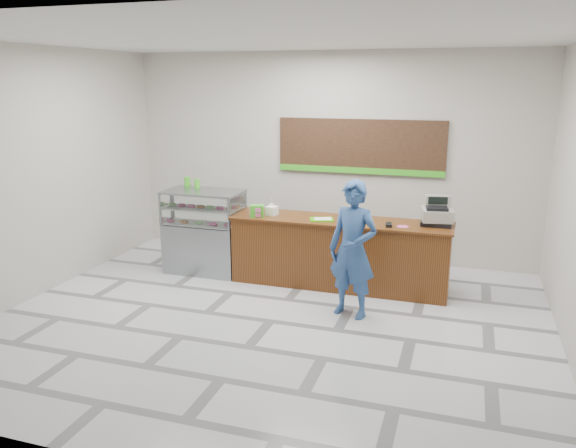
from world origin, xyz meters
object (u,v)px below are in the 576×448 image
(sales_counter, at_px, (339,253))
(cash_register, at_px, (437,214))
(display_case, at_px, (204,231))
(customer, at_px, (353,250))
(serving_tray, at_px, (322,219))

(sales_counter, xyz_separation_m, cash_register, (1.36, 0.15, 0.66))
(display_case, height_order, customer, customer)
(customer, bearing_deg, sales_counter, 127.16)
(sales_counter, xyz_separation_m, customer, (0.40, -1.02, 0.39))
(sales_counter, bearing_deg, display_case, -180.00)
(sales_counter, bearing_deg, cash_register, 6.34)
(display_case, bearing_deg, sales_counter, 0.00)
(sales_counter, relative_size, display_case, 2.45)
(serving_tray, xyz_separation_m, customer, (0.65, -0.91, -0.14))
(cash_register, relative_size, serving_tray, 1.26)
(customer, bearing_deg, display_case, 174.48)
(sales_counter, xyz_separation_m, display_case, (-2.22, -0.00, 0.16))
(customer, bearing_deg, serving_tray, 141.31)
(display_case, relative_size, customer, 0.74)
(display_case, xyz_separation_m, cash_register, (3.58, 0.15, 0.50))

